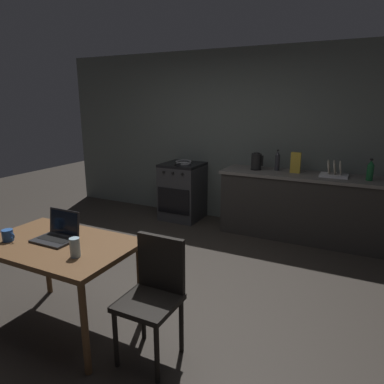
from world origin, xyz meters
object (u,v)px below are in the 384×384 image
(coffee_mug, at_px, (8,235))
(bottle_b, at_px, (277,161))
(drinking_glass, at_px, (75,247))
(dish_rack, at_px, (334,173))
(dining_table, at_px, (58,252))
(chair, at_px, (154,290))
(laptop, at_px, (57,234))
(bottle, at_px, (370,170))
(stove_oven, at_px, (183,191))
(cereal_box, at_px, (296,163))
(electric_kettle, at_px, (256,162))
(frying_pan, at_px, (183,162))

(coffee_mug, relative_size, bottle_b, 0.43)
(coffee_mug, height_order, drinking_glass, drinking_glass)
(dish_rack, distance_m, bottle_b, 0.76)
(bottle_b, bearing_deg, dining_table, -108.72)
(dining_table, distance_m, chair, 0.87)
(bottle_b, bearing_deg, drinking_glass, -102.59)
(chair, relative_size, bottle_b, 3.08)
(laptop, xyz_separation_m, bottle, (2.22, 2.83, 0.22))
(stove_oven, height_order, cereal_box, cereal_box)
(cereal_box, bearing_deg, bottle, -4.44)
(laptop, bearing_deg, drinking_glass, -29.91)
(bottle, bearing_deg, chair, -115.33)
(dining_table, xyz_separation_m, electric_kettle, (0.74, 2.92, 0.34))
(drinking_glass, height_order, bottle_b, bottle_b)
(frying_pan, bearing_deg, coffee_mug, -89.47)
(bottle_b, bearing_deg, bottle, -6.40)
(laptop, relative_size, bottle_b, 1.10)
(electric_kettle, distance_m, coffee_mug, 3.28)
(cereal_box, bearing_deg, coffee_mug, -118.14)
(coffee_mug, height_order, bottle_b, bottle_b)
(dining_table, height_order, bottle_b, bottle_b)
(dining_table, xyz_separation_m, dish_rack, (1.77, 2.92, 0.27))
(chair, relative_size, bottle, 3.35)
(chair, relative_size, cereal_box, 3.23)
(frying_pan, height_order, cereal_box, cereal_box)
(laptop, xyz_separation_m, cereal_box, (1.32, 2.90, 0.24))
(stove_oven, height_order, bottle_b, bottle_b)
(bottle, distance_m, coffee_mug, 3.96)
(electric_kettle, relative_size, drinking_glass, 1.72)
(drinking_glass, xyz_separation_m, bottle_b, (0.70, 3.13, 0.21))
(dining_table, distance_m, dish_rack, 3.43)
(chair, distance_m, coffee_mug, 1.28)
(frying_pan, distance_m, coffee_mug, 3.05)
(stove_oven, distance_m, frying_pan, 0.47)
(laptop, height_order, electric_kettle, electric_kettle)
(dining_table, height_order, electric_kettle, electric_kettle)
(chair, bearing_deg, bottle_b, 93.95)
(frying_pan, relative_size, bottle_b, 1.45)
(laptop, xyz_separation_m, electric_kettle, (0.79, 2.88, 0.21))
(chair, relative_size, laptop, 2.81)
(frying_pan, height_order, dish_rack, dish_rack)
(coffee_mug, relative_size, drinking_glass, 0.88)
(stove_oven, bearing_deg, laptop, -82.29)
(stove_oven, distance_m, bottle, 2.68)
(dining_table, height_order, laptop, laptop)
(bottle, bearing_deg, frying_pan, 179.53)
(chair, distance_m, laptop, 0.94)
(chair, bearing_deg, dining_table, -168.17)
(coffee_mug, distance_m, dish_rack, 3.75)
(dish_rack, bearing_deg, dining_table, -121.20)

